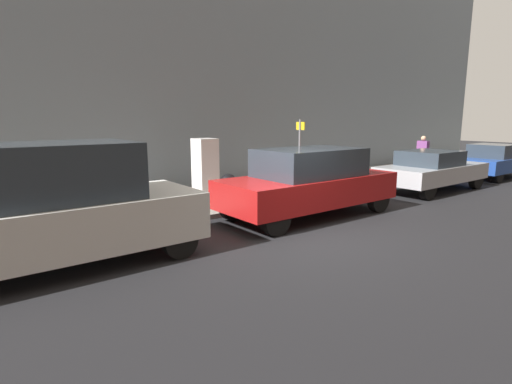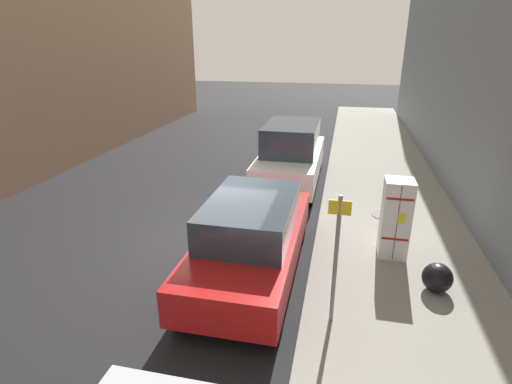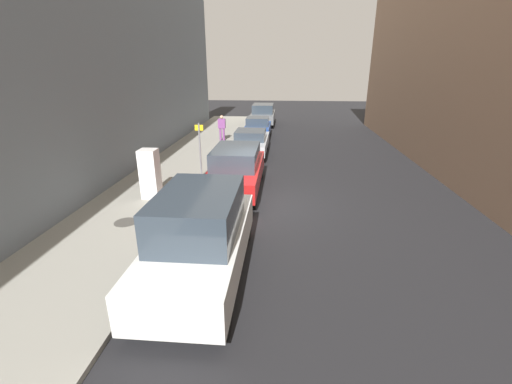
% 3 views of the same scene
% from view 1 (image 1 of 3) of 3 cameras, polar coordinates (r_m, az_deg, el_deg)
% --- Properties ---
extents(ground_plane, '(80.00, 80.00, 0.00)m').
position_cam_1_polar(ground_plane, '(8.91, 6.76, -5.97)').
color(ground_plane, black).
extents(sidewalk_slab, '(3.87, 44.00, 0.12)m').
position_cam_1_polar(sidewalk_slab, '(12.22, -7.31, -1.15)').
color(sidewalk_slab, gray).
rests_on(sidewalk_slab, ground).
extents(building_facade_near, '(1.86, 39.60, 9.79)m').
position_cam_1_polar(building_facade_near, '(14.71, -13.76, 19.56)').
color(building_facade_near, slate).
rests_on(building_facade_near, ground).
extents(discarded_refrigerator, '(0.62, 0.61, 1.81)m').
position_cam_1_polar(discarded_refrigerator, '(11.88, -7.25, 3.24)').
color(discarded_refrigerator, white).
rests_on(discarded_refrigerator, sidewalk_slab).
extents(manhole_cover, '(0.70, 0.70, 0.02)m').
position_cam_1_polar(manhole_cover, '(11.12, -17.23, -2.35)').
color(manhole_cover, '#47443F').
rests_on(manhole_cover, sidewalk_slab).
extents(street_sign_post, '(0.36, 0.07, 2.36)m').
position_cam_1_polar(street_sign_post, '(12.43, 6.25, 5.54)').
color(street_sign_post, slate).
rests_on(street_sign_post, sidewalk_slab).
extents(trash_bag, '(0.58, 0.58, 0.58)m').
position_cam_1_polar(trash_bag, '(13.25, -3.97, 1.37)').
color(trash_bag, black).
rests_on(trash_bag, sidewalk_slab).
extents(pedestrian_walking_far, '(0.47, 0.22, 1.63)m').
position_cam_1_polar(pedestrian_walking_far, '(18.97, 22.69, 5.33)').
color(pedestrian_walking_far, '#7A3D7F').
rests_on(pedestrian_walking_far, sidewalk_slab).
extents(parked_van_white, '(1.96, 4.92, 2.12)m').
position_cam_1_polar(parked_van_white, '(7.46, -27.12, -2.07)').
color(parked_van_white, silver).
rests_on(parked_van_white, ground).
extents(parked_suv_red, '(1.92, 4.86, 1.76)m').
position_cam_1_polar(parked_suv_red, '(10.35, 7.61, 1.50)').
color(parked_suv_red, red).
rests_on(parked_suv_red, ground).
extents(parked_sedan_silver, '(1.83, 4.48, 1.41)m').
position_cam_1_polar(parked_sedan_silver, '(15.18, 23.80, 2.92)').
color(parked_sedan_silver, silver).
rests_on(parked_sedan_silver, ground).
extents(parked_hatchback_blue, '(1.70, 3.81, 1.44)m').
position_cam_1_polar(parked_hatchback_blue, '(19.62, 30.79, 3.82)').
color(parked_hatchback_blue, '#23479E').
rests_on(parked_hatchback_blue, ground).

